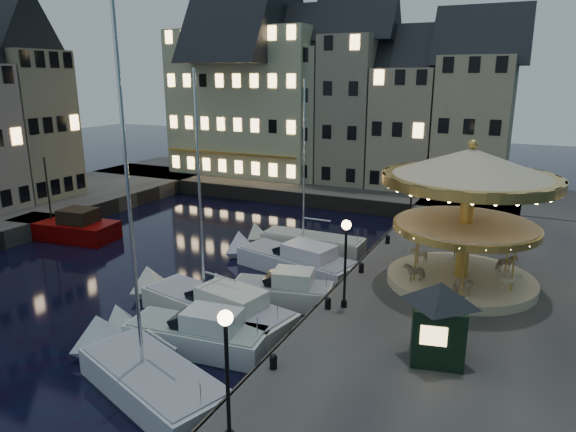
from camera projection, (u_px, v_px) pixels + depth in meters
The scene contains 30 objects.
ground at pixel (203, 311), 26.18m from camera, with size 160.00×160.00×0.00m, color black.
quay_east at pixel (507, 305), 25.43m from camera, with size 16.00×56.00×1.30m, color #474442.
quay_north at pixel (293, 184), 53.71m from camera, with size 44.00×12.00×1.30m, color #474442.
quaywall_e at pixel (353, 278), 28.75m from camera, with size 0.15×44.00×1.30m, color #47423A.
quaywall_n at pixel (285, 198), 47.66m from camera, with size 48.00×0.15×1.30m, color #47423A.
quaywall_w at pixel (1, 241), 35.22m from camera, with size 0.15×44.00×1.30m, color #47423A.
streetlamp_a at pixel (227, 358), 14.30m from camera, with size 0.44×0.44×4.17m.
streetlamp_b at pixel (346, 251), 23.01m from camera, with size 0.44×0.44×4.17m.
streetlamp_c at pixel (412, 192), 34.76m from camera, with size 0.44×0.44×4.17m.
bollard_a at pixel (273, 361), 18.67m from camera, with size 0.30×0.30×0.57m.
bollard_b at pixel (328, 303), 23.46m from camera, with size 0.30×0.30×0.57m.
bollard_c at pixel (361, 267), 27.81m from camera, with size 0.30×0.30×0.57m.
bollard_d at pixel (388, 239), 32.60m from camera, with size 0.30×0.30×0.57m.
townhouse_na at pixel (209, 111), 58.34m from camera, with size 5.50×8.00×12.80m.
townhouse_nb at pixel (250, 108), 55.95m from camera, with size 6.16×8.00×13.80m.
townhouse_nc at pixel (301, 104), 53.31m from camera, with size 6.82×8.00×14.80m.
townhouse_nd at pixel (354, 100), 50.79m from camera, with size 5.50×8.00×15.80m.
townhouse_ne at pixel (408, 118), 48.93m from camera, with size 6.16×8.00×12.80m.
townhouse_nf at pixel (475, 114), 46.29m from camera, with size 6.82×8.00×13.80m.
townhouse_wc at pixel (21, 114), 44.26m from camera, with size 8.80×5.50×14.20m.
hotel_corner at pixel (250, 93), 55.53m from camera, with size 17.60×9.00×16.80m.
motorboat_a at pixel (145, 377), 19.56m from camera, with size 7.89×4.94×13.23m.
motorboat_b at pixel (189, 334), 22.55m from camera, with size 7.43×2.83×2.15m.
motorboat_c at pixel (211, 306), 25.23m from camera, with size 9.50×4.17×12.57m.
motorboat_d at pixel (274, 292), 26.98m from camera, with size 6.34×3.20×2.15m.
motorboat_e at pixel (292, 261), 31.53m from camera, with size 8.77×4.33×2.15m.
motorboat_f at pixel (305, 243), 35.31m from camera, with size 8.07×2.10×10.75m.
red_fishing_boat at pixel (65, 228), 37.95m from camera, with size 8.52×3.81×6.17m.
carousel at pixel (469, 191), 25.01m from camera, with size 8.46×8.46×7.40m.
ticket_kiosk at pixel (440, 308), 18.86m from camera, with size 2.99×2.99×3.50m.
Camera 1 is at (14.23, -19.77, 11.62)m, focal length 32.00 mm.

